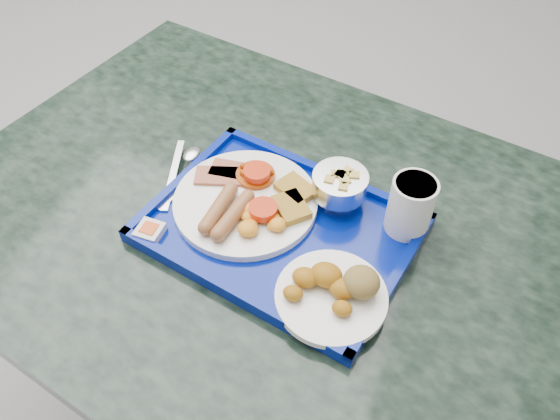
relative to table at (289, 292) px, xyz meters
The scene contains 10 objects.
floor 1.25m from the table, 141.47° to the left, with size 6.00×6.00×0.00m, color gray.
table is the anchor object (origin of this frame).
tray 0.20m from the table, 125.38° to the right, with size 0.46×0.38×0.02m.
main_plate 0.23m from the table, behind, with size 0.24×0.24×0.04m.
bread_plate 0.27m from the table, 46.36° to the right, with size 0.16×0.16×0.05m.
fruit_bowl 0.26m from the table, 48.45° to the left, with size 0.09×0.09×0.06m.
juice_cup 0.32m from the table, 16.92° to the left, with size 0.07×0.07×0.10m.
spoon 0.31m from the table, 163.23° to the left, with size 0.06×0.16×0.01m.
knife 0.31m from the table, behind, with size 0.01×0.17×0.00m, color silver.
jam_packet 0.31m from the table, 153.07° to the right, with size 0.04×0.04×0.02m.
Camera 1 is at (1.05, -1.24, 1.43)m, focal length 35.00 mm.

